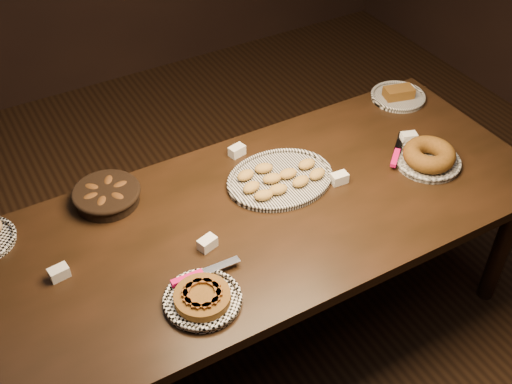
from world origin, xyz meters
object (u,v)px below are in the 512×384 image
madeleine_platter (280,179)px  bundt_cake_plate (428,157)px  buffet_table (261,226)px  apple_tart_plate (202,298)px

madeleine_platter → bundt_cake_plate: size_ratio=1.27×
madeleine_platter → bundt_cake_plate: 0.66m
buffet_table → bundt_cake_plate: bundt_cake_plate is taller
apple_tart_plate → buffet_table: bearing=45.7°
buffet_table → madeleine_platter: size_ratio=5.17×
bundt_cake_plate → madeleine_platter: bearing=170.9°
apple_tart_plate → bundt_cake_plate: size_ratio=0.92×
buffet_table → bundt_cake_plate: 0.80m
bundt_cake_plate → buffet_table: bearing=-176.6°
buffet_table → bundt_cake_plate: (0.78, -0.09, 0.11)m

